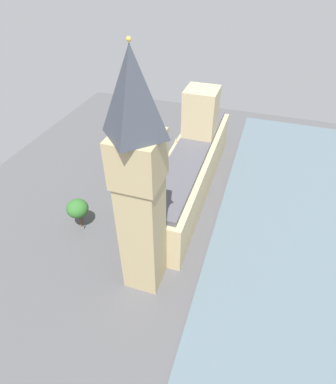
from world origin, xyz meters
name	(u,v)px	position (x,y,z in m)	size (l,w,h in m)	color
ground_plane	(183,189)	(0.00, 0.00, 0.00)	(143.21, 143.21, 0.00)	#4C4C4F
river_thames	(288,210)	(-35.50, 0.00, 0.12)	(42.21, 128.88, 0.25)	slate
parliament_building	(191,164)	(-1.99, -2.30, 9.37)	(14.18, 67.89, 31.71)	tan
clock_tower	(139,187)	(-1.12, 38.24, 29.69)	(9.55, 9.55, 57.36)	tan
car_dark_green_by_river_gate	(157,155)	(15.48, -17.11, 0.89)	(2.11, 4.42, 1.74)	#19472D
double_decker_bus_midblock	(150,171)	(13.53, -3.43, 2.63)	(2.87, 10.56, 4.75)	red
car_silver_far_end	(127,208)	(13.82, 16.27, 0.89)	(2.17, 4.61, 1.74)	#B7B7BC
pedestrian_opposite_hall	(180,155)	(7.06, -20.25, 0.73)	(0.66, 0.58, 1.62)	black
pedestrian_leading	(156,192)	(7.94, 5.31, 0.69)	(0.65, 0.62, 1.54)	black
plane_tree_corner	(77,208)	(24.33, 27.15, 7.18)	(6.37, 6.37, 9.92)	brown
plane_tree_trailing	(137,137)	(24.43, -18.23, 6.67)	(5.40, 5.40, 9.01)	brown
street_lamp_under_trees	(82,218)	(22.97, 27.83, 4.20)	(0.56, 0.56, 5.96)	black
street_lamp_near_tower	(112,181)	(22.93, 7.93, 3.97)	(0.56, 0.56, 5.61)	black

